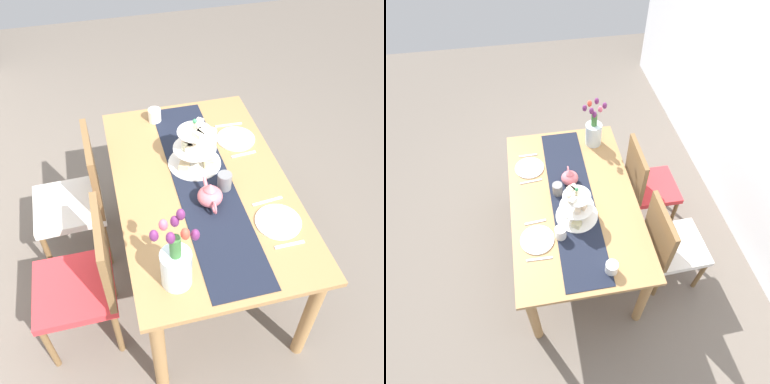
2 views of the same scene
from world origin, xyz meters
The scene contains 17 objects.
ground_plane centered at (0.00, 0.00, 0.00)m, with size 8.00×8.00×0.00m, color #6B6056.
dining_table centered at (0.00, 0.00, 0.66)m, with size 1.52×0.93×0.77m.
chair_left centered at (-0.27, 0.69, 0.50)m, with size 0.42×0.42×0.91m.
chair_right centered at (0.35, 0.69, 0.50)m, with size 0.43×0.43×0.91m.
table_runner centered at (0.00, -0.01, 0.78)m, with size 1.45×0.31×0.00m, color black.
tiered_cake_stand centered at (0.17, 0.00, 0.88)m, with size 0.30×0.30×0.30m.
teapot centered at (-0.15, 0.00, 0.83)m, with size 0.24×0.13×0.14m.
tulip_vase centered at (-0.56, 0.27, 0.91)m, with size 0.14×0.19×0.41m.
cream_jug centered at (0.62, 0.14, 0.82)m, with size 0.08×0.08×0.09m, color white.
dinner_plate_left centered at (-0.36, -0.30, 0.78)m, with size 0.23×0.23×0.01m, color white.
fork_left centered at (-0.50, -0.30, 0.78)m, with size 0.02×0.15×0.01m, color silver.
knife_left centered at (-0.21, -0.30, 0.78)m, with size 0.01×0.17×0.01m, color silver.
dinner_plate_right centered at (0.32, -0.30, 0.78)m, with size 0.23×0.23×0.01m, color white.
fork_right centered at (0.17, -0.30, 0.78)m, with size 0.02×0.15×0.01m, color silver.
knife_right centered at (0.46, -0.30, 0.78)m, with size 0.01×0.17×0.01m, color silver.
mug_grey centered at (-0.06, -0.11, 0.83)m, with size 0.08×0.08×0.10m, color slate.
mug_white_text centered at (0.32, -0.14, 0.82)m, with size 0.08×0.08×0.10m, color white.
Camera 2 is at (1.49, -0.22, 2.69)m, focal length 30.77 mm.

